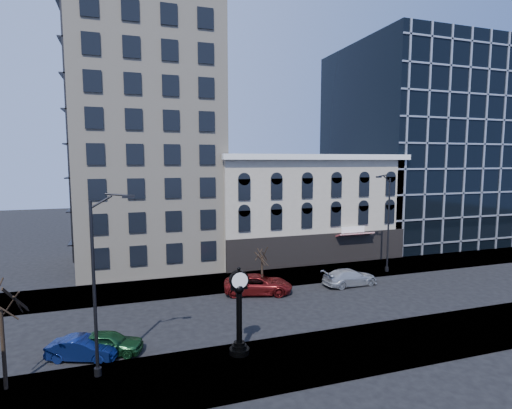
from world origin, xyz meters
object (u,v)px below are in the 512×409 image
object	(u,v)px
car_near_b	(83,348)
street_clock	(239,315)
car_near_a	(108,343)
street_lamp_near	(107,237)

from	to	relation	value
car_near_b	street_clock	bearing A→B (deg)	-84.74
street_clock	car_near_b	size ratio (longest dim) A/B	1.31
street_clock	car_near_a	bearing A→B (deg)	160.62
street_clock	car_near_b	distance (m)	9.47
street_clock	street_lamp_near	xyz separation A→B (m)	(-7.27, -0.07, 5.24)
street_clock	street_lamp_near	distance (m)	8.96
car_near_a	street_lamp_near	bearing A→B (deg)	-157.89
street_clock	street_lamp_near	size ratio (longest dim) A/B	0.53
car_near_a	car_near_b	world-z (taller)	car_near_a
car_near_a	car_near_b	size ratio (longest dim) A/B	1.01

